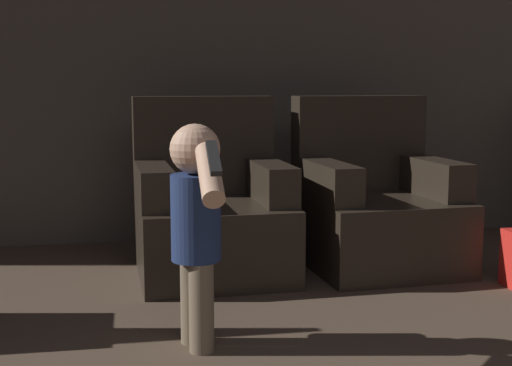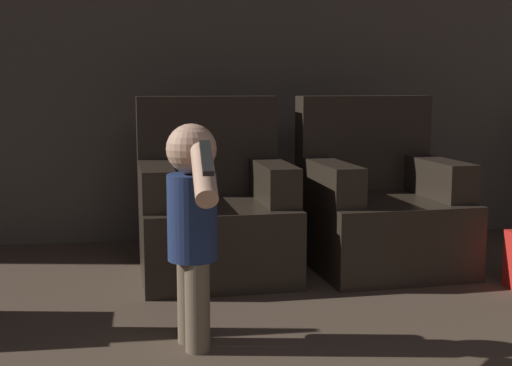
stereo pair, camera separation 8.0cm
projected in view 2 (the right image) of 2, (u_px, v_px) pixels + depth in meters
The scene contains 4 objects.
wall_back at pixel (251, 34), 4.48m from camera, with size 8.40×0.05×2.60m.
armchair_left at pixel (214, 213), 3.75m from camera, with size 0.80×0.83×0.92m.
armchair_right at pixel (379, 208), 3.89m from camera, with size 0.83×0.85×0.92m.
person_toddler at pixel (192, 217), 2.64m from camera, with size 0.19×0.58×0.85m.
Camera 2 is at (-0.65, -0.02, 1.00)m, focal length 50.00 mm.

